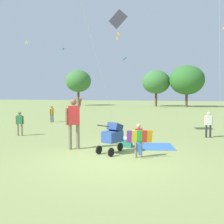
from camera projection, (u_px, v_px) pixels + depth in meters
ground_plane at (111, 160)px, 7.47m from camera, size 120.00×120.00×0.00m
treeline_distant at (215, 81)px, 34.86m from camera, size 38.72×7.01×6.23m
child_with_butterfly_kite at (139, 138)px, 7.74m from camera, size 0.78×0.46×1.05m
person_adult_flyer at (74, 119)px, 8.90m from camera, size 0.57×0.71×1.88m
stroller at (113, 135)px, 8.35m from camera, size 0.80×1.11×1.03m
kite_adult_black at (117, 22)px, 11.55m from camera, size 1.04×3.49×5.94m
distant_kites_cluster at (157, 19)px, 28.75m from camera, size 29.82×12.71×10.61m
person_red_shirt at (209, 122)px, 11.28m from camera, size 0.37×0.21×1.16m
person_sitting_far at (20, 122)px, 11.75m from camera, size 0.33×0.24×1.13m
person_kid_running at (52, 113)px, 17.30m from camera, size 0.22×0.35×1.12m
picnic_blanket at (154, 146)px, 9.40m from camera, size 1.70×1.59×0.02m
cooler_box at (126, 142)px, 9.34m from camera, size 0.45×0.33×0.35m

